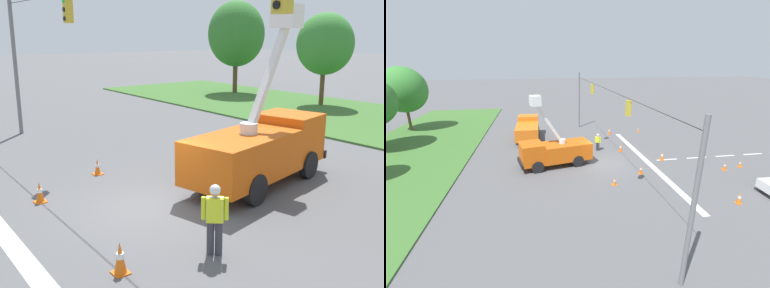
# 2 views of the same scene
# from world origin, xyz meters

# --- Properties ---
(ground_plane) EXTENTS (200.00, 200.00, 0.00)m
(ground_plane) POSITION_xyz_m (0.00, 0.00, 0.00)
(ground_plane) COLOR #565659
(lane_markings) EXTENTS (17.60, 15.25, 0.01)m
(lane_markings) POSITION_xyz_m (0.00, -5.59, 0.00)
(lane_markings) COLOR silver
(lane_markings) RESTS_ON ground
(signal_gantry) EXTENTS (26.20, 0.33, 7.20)m
(signal_gantry) POSITION_xyz_m (-0.07, -0.00, 4.25)
(signal_gantry) COLOR slate
(signal_gantry) RESTS_ON ground
(tree_far_east) EXTENTS (5.03, 5.54, 8.04)m
(tree_far_east) POSITION_xyz_m (14.48, 21.70, 5.23)
(tree_far_east) COLOR brown
(tree_far_east) RESTS_ON ground
(utility_truck_bucket_lift) EXTENTS (3.49, 6.54, 6.15)m
(utility_truck_bucket_lift) POSITION_xyz_m (0.36, 4.29, 1.38)
(utility_truck_bucket_lift) COLOR #D6560F
(utility_truck_bucket_lift) RESTS_ON ground
(utility_truck_support_near) EXTENTS (6.02, 2.62, 2.36)m
(utility_truck_support_near) POSITION_xyz_m (8.61, 6.71, 1.23)
(utility_truck_support_near) COLOR orange
(utility_truck_support_near) RESTS_ON ground
(road_worker) EXTENTS (0.47, 0.52, 1.77)m
(road_worker) POSITION_xyz_m (3.44, -0.33, 1.00)
(road_worker) COLOR #383842
(road_worker) RESTS_ON ground
(traffic_cone_foreground_left) EXTENTS (0.36, 0.36, 0.76)m
(traffic_cone_foreground_left) POSITION_xyz_m (2.89, -2.57, 0.37)
(traffic_cone_foreground_left) COLOR orange
(traffic_cone_foreground_left) RESTS_ON ground
(traffic_cone_foreground_right) EXTENTS (0.36, 0.36, 0.58)m
(traffic_cone_foreground_right) POSITION_xyz_m (9.32, -7.00, 0.27)
(traffic_cone_foreground_right) COLOR orange
(traffic_cone_foreground_right) RESTS_ON ground
(traffic_cone_mid_left) EXTENTS (0.36, 0.36, 0.68)m
(traffic_cone_mid_left) POSITION_xyz_m (-2.89, -9.79, 0.33)
(traffic_cone_mid_left) COLOR orange
(traffic_cone_mid_left) RESTS_ON ground
(traffic_cone_mid_right) EXTENTS (0.36, 0.36, 0.81)m
(traffic_cone_mid_right) POSITION_xyz_m (-0.01, -5.58, 0.40)
(traffic_cone_mid_right) COLOR orange
(traffic_cone_mid_right) RESTS_ON ground
(traffic_cone_near_bucket) EXTENTS (0.36, 0.36, 0.67)m
(traffic_cone_near_bucket) POSITION_xyz_m (-2.47, -2.55, 0.33)
(traffic_cone_near_bucket) COLOR orange
(traffic_cone_near_bucket) RESTS_ON ground
(traffic_cone_lane_edge_a) EXTENTS (0.36, 0.36, 0.82)m
(traffic_cone_lane_edge_a) POSITION_xyz_m (8.86, -3.07, 0.41)
(traffic_cone_lane_edge_a) COLOR orange
(traffic_cone_lane_edge_a) RESTS_ON ground
(traffic_cone_lane_edge_b) EXTENTS (0.36, 0.36, 0.76)m
(traffic_cone_lane_edge_b) POSITION_xyz_m (-7.78, -7.05, 0.38)
(traffic_cone_lane_edge_b) COLOR orange
(traffic_cone_lane_edge_b) RESTS_ON ground
(traffic_cone_far_left) EXTENTS (0.36, 0.36, 0.60)m
(traffic_cone_far_left) POSITION_xyz_m (-2.55, -11.53, 0.29)
(traffic_cone_far_left) COLOR orange
(traffic_cone_far_left) RESTS_ON ground
(traffic_cone_far_right) EXTENTS (0.36, 0.36, 0.59)m
(traffic_cone_far_right) POSITION_xyz_m (-4.04, 0.15, 0.28)
(traffic_cone_far_right) COLOR orange
(traffic_cone_far_right) RESTS_ON ground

